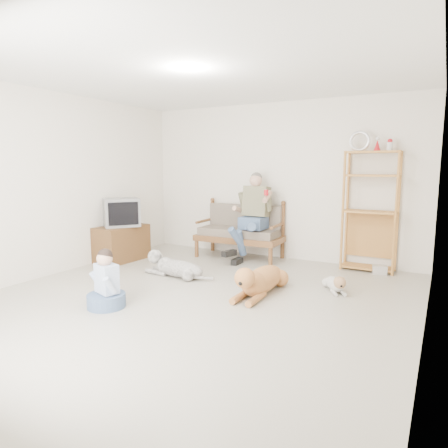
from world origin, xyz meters
The scene contains 16 objects.
floor centered at (0.00, 0.00, 0.00)m, with size 5.50×5.50×0.00m, color beige.
ceiling centered at (0.00, 0.00, 2.70)m, with size 5.50×5.50×0.00m, color white.
wall_back centered at (0.00, 2.75, 1.35)m, with size 5.00×5.00×0.00m, color silver.
wall_left centered at (-2.50, 0.00, 1.35)m, with size 5.50×5.50×0.00m, color silver.
wall_right centered at (2.50, 0.00, 1.35)m, with size 5.50×5.50×0.00m, color silver.
loveseat centered at (-0.55, 2.43, 0.49)m, with size 1.53×0.76×0.95m.
man centered at (-0.28, 2.19, 0.69)m, with size 0.57×0.82×1.32m.
etagere centered at (1.60, 2.55, 0.95)m, with size 0.82×0.36×2.15m.
book_stack centered at (1.81, 2.42, 0.07)m, with size 0.20×0.15×0.13m, color beige.
tv_stand centered at (-2.23, 1.19, 0.30)m, with size 0.56×0.93×0.60m.
crt_tv centered at (-2.19, 1.18, 0.84)m, with size 0.71×0.73×0.48m.
wall_outlet centered at (-1.25, 2.73, 0.30)m, with size 0.12×0.02×0.08m, color silver.
golden_retriever centered at (0.60, 0.67, 0.18)m, with size 0.36×1.44×0.44m.
shaggy_dog centered at (-0.86, 0.81, 0.14)m, with size 1.22×0.33×0.36m.
terrier centered at (1.43, 1.23, 0.10)m, with size 0.39×0.58×0.24m.
child centered at (-0.74, -0.63, 0.25)m, with size 0.44×0.44×0.69m.
Camera 1 is at (2.59, -3.85, 1.62)m, focal length 32.00 mm.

